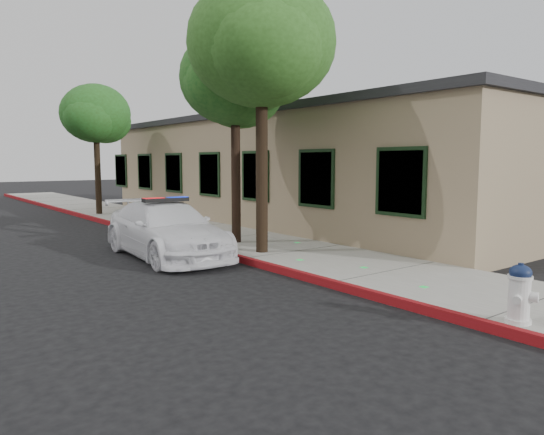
{
  "coord_description": "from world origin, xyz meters",
  "views": [
    {
      "loc": [
        -6.72,
        -6.8,
        2.45
      ],
      "look_at": [
        0.61,
        2.74,
        1.11
      ],
      "focal_mm": 33.49,
      "sensor_mm": 36.0,
      "label": 1
    }
  ],
  "objects_px": {
    "street_tree_near": "(262,49)",
    "fire_hydrant": "(520,293)",
    "street_tree_mid": "(235,83)",
    "police_car": "(166,229)",
    "street_tree_far": "(97,117)",
    "clapboard_building": "(297,169)"
  },
  "relations": [
    {
      "from": "street_tree_near",
      "to": "fire_hydrant",
      "type": "bearing_deg",
      "value": -94.2
    },
    {
      "from": "street_tree_near",
      "to": "street_tree_mid",
      "type": "relative_size",
      "value": 1.14
    },
    {
      "from": "police_car",
      "to": "fire_hydrant",
      "type": "distance_m",
      "value": 8.52
    },
    {
      "from": "police_car",
      "to": "street_tree_far",
      "type": "xyz_separation_m",
      "value": [
        1.82,
        10.32,
        3.64
      ]
    },
    {
      "from": "street_tree_far",
      "to": "clapboard_building",
      "type": "bearing_deg",
      "value": -47.05
    },
    {
      "from": "clapboard_building",
      "to": "fire_hydrant",
      "type": "distance_m",
      "value": 13.99
    },
    {
      "from": "police_car",
      "to": "fire_hydrant",
      "type": "xyz_separation_m",
      "value": [
        1.39,
        -8.41,
        -0.12
      ]
    },
    {
      "from": "clapboard_building",
      "to": "street_tree_mid",
      "type": "distance_m",
      "value": 7.13
    },
    {
      "from": "clapboard_building",
      "to": "street_tree_mid",
      "type": "height_order",
      "value": "street_tree_mid"
    },
    {
      "from": "street_tree_near",
      "to": "street_tree_far",
      "type": "distance_m",
      "value": 11.93
    },
    {
      "from": "clapboard_building",
      "to": "street_tree_mid",
      "type": "relative_size",
      "value": 3.55
    },
    {
      "from": "street_tree_near",
      "to": "street_tree_mid",
      "type": "distance_m",
      "value": 1.86
    },
    {
      "from": "street_tree_near",
      "to": "street_tree_mid",
      "type": "bearing_deg",
      "value": 78.96
    },
    {
      "from": "street_tree_near",
      "to": "street_tree_far",
      "type": "bearing_deg",
      "value": 90.37
    },
    {
      "from": "clapboard_building",
      "to": "police_car",
      "type": "xyz_separation_m",
      "value": [
        -7.73,
        -3.97,
        -1.42
      ]
    },
    {
      "from": "clapboard_building",
      "to": "street_tree_near",
      "type": "distance_m",
      "value": 8.61
    },
    {
      "from": "clapboard_building",
      "to": "fire_hydrant",
      "type": "height_order",
      "value": "clapboard_building"
    },
    {
      "from": "street_tree_far",
      "to": "police_car",
      "type": "bearing_deg",
      "value": -99.98
    },
    {
      "from": "clapboard_building",
      "to": "police_car",
      "type": "height_order",
      "value": "clapboard_building"
    },
    {
      "from": "clapboard_building",
      "to": "street_tree_near",
      "type": "xyz_separation_m",
      "value": [
        -5.84,
        -5.55,
        3.04
      ]
    },
    {
      "from": "police_car",
      "to": "clapboard_building",
      "type": "bearing_deg",
      "value": 30.13
    },
    {
      "from": "police_car",
      "to": "street_tree_near",
      "type": "relative_size",
      "value": 0.74
    }
  ]
}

